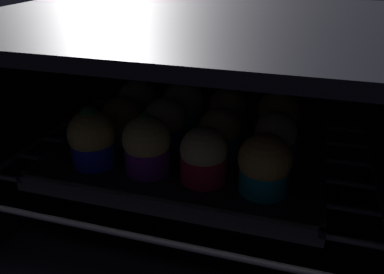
{
  "coord_description": "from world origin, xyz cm",
  "views": [
    {
      "loc": [
        15.61,
        -29.44,
        43.83
      ],
      "look_at": [
        0.0,
        22.44,
        17.41
      ],
      "focal_mm": 36.95,
      "sensor_mm": 36.0,
      "label": 1
    }
  ],
  "objects_px": {
    "muffin_row0_col1": "(147,145)",
    "muffin_row1_col1": "(165,124)",
    "muffin_row1_col3": "(275,139)",
    "baking_tray": "(192,153)",
    "muffin_row2_col1": "(184,105)",
    "muffin_row2_col0": "(138,103)",
    "muffin_row0_col2": "(204,156)",
    "muffin_row2_col3": "(278,116)",
    "muffin_row0_col0": "(92,139)",
    "muffin_row0_col3": "(264,165)",
    "muffin_row2_col2": "(227,112)",
    "muffin_row1_col2": "(220,134)",
    "muffin_row1_col0": "(123,121)"
  },
  "relations": [
    {
      "from": "muffin_row1_col1",
      "to": "muffin_row2_col3",
      "type": "height_order",
      "value": "same"
    },
    {
      "from": "muffin_row0_col0",
      "to": "muffin_row0_col2",
      "type": "xyz_separation_m",
      "value": [
        0.16,
        0.0,
        -0.0
      ]
    },
    {
      "from": "muffin_row0_col0",
      "to": "muffin_row2_col3",
      "type": "xyz_separation_m",
      "value": [
        0.24,
        0.16,
        -0.0
      ]
    },
    {
      "from": "muffin_row0_col0",
      "to": "muffin_row0_col1",
      "type": "height_order",
      "value": "muffin_row0_col0"
    },
    {
      "from": "muffin_row1_col3",
      "to": "muffin_row2_col2",
      "type": "distance_m",
      "value": 0.12
    },
    {
      "from": "muffin_row1_col0",
      "to": "baking_tray",
      "type": "bearing_deg",
      "value": -1.41
    },
    {
      "from": "baking_tray",
      "to": "muffin_row0_col3",
      "type": "height_order",
      "value": "muffin_row0_col3"
    },
    {
      "from": "muffin_row1_col1",
      "to": "muffin_row2_col2",
      "type": "distance_m",
      "value": 0.12
    },
    {
      "from": "muffin_row1_col2",
      "to": "muffin_row0_col3",
      "type": "bearing_deg",
      "value": -46.94
    },
    {
      "from": "muffin_row1_col2",
      "to": "baking_tray",
      "type": "bearing_deg",
      "value": -178.13
    },
    {
      "from": "muffin_row0_col2",
      "to": "muffin_row1_col1",
      "type": "height_order",
      "value": "muffin_row1_col1"
    },
    {
      "from": "muffin_row0_col2",
      "to": "muffin_row1_col3",
      "type": "distance_m",
      "value": 0.12
    },
    {
      "from": "muffin_row0_col3",
      "to": "muffin_row2_col2",
      "type": "bearing_deg",
      "value": 116.69
    },
    {
      "from": "muffin_row0_col1",
      "to": "muffin_row2_col1",
      "type": "distance_m",
      "value": 0.16
    },
    {
      "from": "muffin_row1_col2",
      "to": "muffin_row2_col1",
      "type": "bearing_deg",
      "value": 136.66
    },
    {
      "from": "baking_tray",
      "to": "muffin_row1_col2",
      "type": "height_order",
      "value": "muffin_row1_col2"
    },
    {
      "from": "muffin_row1_col1",
      "to": "muffin_row1_col3",
      "type": "distance_m",
      "value": 0.17
    },
    {
      "from": "muffin_row1_col1",
      "to": "muffin_row1_col2",
      "type": "bearing_deg",
      "value": -0.01
    },
    {
      "from": "muffin_row0_col3",
      "to": "muffin_row2_col0",
      "type": "height_order",
      "value": "muffin_row0_col3"
    },
    {
      "from": "muffin_row0_col1",
      "to": "muffin_row2_col1",
      "type": "relative_size",
      "value": 1.04
    },
    {
      "from": "muffin_row2_col2",
      "to": "baking_tray",
      "type": "bearing_deg",
      "value": -113.54
    },
    {
      "from": "muffin_row1_col1",
      "to": "muffin_row2_col1",
      "type": "relative_size",
      "value": 0.95
    },
    {
      "from": "muffin_row0_col1",
      "to": "muffin_row1_col1",
      "type": "xyz_separation_m",
      "value": [
        -0.0,
        0.08,
        -0.0
      ]
    },
    {
      "from": "muffin_row2_col1",
      "to": "muffin_row2_col2",
      "type": "height_order",
      "value": "muffin_row2_col1"
    },
    {
      "from": "muffin_row0_col3",
      "to": "muffin_row1_col0",
      "type": "xyz_separation_m",
      "value": [
        -0.24,
        0.08,
        -0.0
      ]
    },
    {
      "from": "muffin_row1_col2",
      "to": "muffin_row0_col0",
      "type": "bearing_deg",
      "value": -153.9
    },
    {
      "from": "muffin_row1_col0",
      "to": "muffin_row2_col1",
      "type": "distance_m",
      "value": 0.11
    },
    {
      "from": "baking_tray",
      "to": "muffin_row1_col2",
      "type": "distance_m",
      "value": 0.06
    },
    {
      "from": "muffin_row0_col2",
      "to": "muffin_row1_col2",
      "type": "xyz_separation_m",
      "value": [
        0.0,
        0.08,
        -0.0
      ]
    },
    {
      "from": "muffin_row1_col1",
      "to": "muffin_row1_col2",
      "type": "xyz_separation_m",
      "value": [
        0.09,
        -0.0,
        -0.0
      ]
    },
    {
      "from": "muffin_row1_col0",
      "to": "muffin_row2_col3",
      "type": "height_order",
      "value": "muffin_row2_col3"
    },
    {
      "from": "muffin_row1_col0",
      "to": "muffin_row2_col1",
      "type": "bearing_deg",
      "value": 44.03
    },
    {
      "from": "muffin_row0_col1",
      "to": "muffin_row1_col0",
      "type": "xyz_separation_m",
      "value": [
        -0.08,
        0.08,
        -0.01
      ]
    },
    {
      "from": "muffin_row0_col2",
      "to": "muffin_row2_col1",
      "type": "relative_size",
      "value": 0.91
    },
    {
      "from": "muffin_row2_col0",
      "to": "muffin_row0_col1",
      "type": "bearing_deg",
      "value": -62.09
    },
    {
      "from": "muffin_row2_col2",
      "to": "muffin_row0_col2",
      "type": "bearing_deg",
      "value": -89.12
    },
    {
      "from": "muffin_row2_col0",
      "to": "muffin_row0_col2",
      "type": "bearing_deg",
      "value": -43.46
    },
    {
      "from": "muffin_row1_col2",
      "to": "muffin_row1_col3",
      "type": "xyz_separation_m",
      "value": [
        0.08,
        -0.0,
        0.0
      ]
    },
    {
      "from": "muffin_row0_col2",
      "to": "muffin_row2_col1",
      "type": "xyz_separation_m",
      "value": [
        -0.08,
        0.15,
        0.0
      ]
    },
    {
      "from": "muffin_row1_col3",
      "to": "baking_tray",
      "type": "bearing_deg",
      "value": -179.47
    },
    {
      "from": "muffin_row2_col0",
      "to": "muffin_row2_col2",
      "type": "height_order",
      "value": "muffin_row2_col2"
    },
    {
      "from": "muffin_row0_col3",
      "to": "muffin_row2_col3",
      "type": "relative_size",
      "value": 0.99
    },
    {
      "from": "muffin_row1_col3",
      "to": "muffin_row2_col1",
      "type": "relative_size",
      "value": 0.91
    },
    {
      "from": "baking_tray",
      "to": "muffin_row2_col1",
      "type": "relative_size",
      "value": 4.71
    },
    {
      "from": "muffin_row0_col2",
      "to": "muffin_row1_col2",
      "type": "height_order",
      "value": "muffin_row0_col2"
    },
    {
      "from": "baking_tray",
      "to": "muffin_row2_col3",
      "type": "distance_m",
      "value": 0.15
    },
    {
      "from": "muffin_row0_col0",
      "to": "muffin_row0_col3",
      "type": "xyz_separation_m",
      "value": [
        0.24,
        -0.0,
        -0.0
      ]
    },
    {
      "from": "muffin_row2_col2",
      "to": "muffin_row1_col3",
      "type": "bearing_deg",
      "value": -43.5
    },
    {
      "from": "muffin_row2_col1",
      "to": "muffin_row2_col0",
      "type": "bearing_deg",
      "value": -178.96
    },
    {
      "from": "muffin_row2_col1",
      "to": "muffin_row0_col1",
      "type": "bearing_deg",
      "value": -90.88
    }
  ]
}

